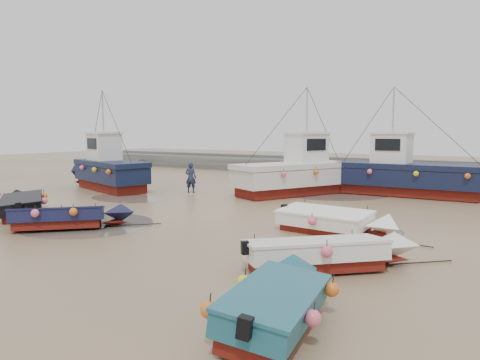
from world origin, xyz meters
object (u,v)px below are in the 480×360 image
object	(u,v)px
dinghy_5	(334,219)
cabin_boat_2	(399,173)
dinghy_2	(278,296)
cabin_boat_1	(301,172)
person	(191,193)
dinghy_1	(68,214)
dinghy_3	(329,250)
dinghy_4	(23,202)
cabin_boat_0	(107,168)

from	to	relation	value
dinghy_5	cabin_boat_2	bearing A→B (deg)	-171.20
dinghy_2	cabin_boat_2	world-z (taller)	cabin_boat_2
dinghy_2	cabin_boat_1	bearing A→B (deg)	103.95
cabin_boat_2	dinghy_5	bearing A→B (deg)	-177.43
dinghy_5	person	xyz separation A→B (m)	(-11.53, 6.18, -0.55)
dinghy_1	cabin_boat_2	size ratio (longest dim) A/B	0.40
dinghy_2	person	xyz separation A→B (m)	(-13.58, 14.31, -0.56)
dinghy_3	dinghy_5	bearing A→B (deg)	155.25
dinghy_1	dinghy_4	xyz separation A→B (m)	(-4.34, 0.93, -0.02)
dinghy_4	cabin_boat_1	size ratio (longest dim) A/B	0.58
dinghy_5	cabin_boat_1	size ratio (longest dim) A/B	0.56
dinghy_1	dinghy_3	size ratio (longest dim) A/B	0.94
dinghy_3	dinghy_5	world-z (taller)	same
dinghy_5	cabin_boat_2	distance (m)	11.99
dinghy_4	cabin_boat_0	bearing A→B (deg)	59.77
dinghy_5	cabin_boat_0	distance (m)	17.65
dinghy_2	dinghy_3	world-z (taller)	same
dinghy_1	dinghy_5	world-z (taller)	same
dinghy_1	dinghy_3	distance (m)	10.37
dinghy_3	cabin_boat_0	bearing A→B (deg)	-159.78
dinghy_5	person	world-z (taller)	dinghy_5
dinghy_5	dinghy_4	bearing A→B (deg)	-69.02
dinghy_3	cabin_boat_2	xyz separation A→B (m)	(-2.24, 16.21, 0.76)
dinghy_5	dinghy_1	bearing A→B (deg)	-57.09
dinghy_4	cabin_boat_1	xyz separation A→B (m)	(7.55, 12.88, 0.79)
dinghy_4	cabin_boat_1	world-z (taller)	cabin_boat_1
cabin_boat_1	person	bearing A→B (deg)	-127.73
dinghy_2	dinghy_3	distance (m)	3.90
dinghy_4	dinghy_3	bearing A→B (deg)	-57.54
cabin_boat_0	cabin_boat_1	xyz separation A→B (m)	(11.40, 4.65, -0.03)
cabin_boat_1	person	distance (m)	6.75
dinghy_4	dinghy_1	bearing A→B (deg)	-67.31
dinghy_4	dinghy_5	xyz separation A→B (m)	(13.19, 3.69, 0.02)
cabin_boat_1	person	world-z (taller)	cabin_boat_1
dinghy_2	dinghy_4	size ratio (longest dim) A/B	0.90
dinghy_1	dinghy_4	distance (m)	4.44
dinghy_4	dinghy_5	bearing A→B (deg)	-39.67
dinghy_4	cabin_boat_0	world-z (taller)	cabin_boat_0
dinghy_1	dinghy_3	world-z (taller)	same
cabin_boat_0	dinghy_3	bearing A→B (deg)	-97.49
cabin_boat_0	cabin_boat_2	bearing A→B (deg)	-47.69
dinghy_1	person	distance (m)	11.13
dinghy_1	dinghy_5	distance (m)	9.98
cabin_boat_0	person	distance (m)	5.91
cabin_boat_1	cabin_boat_2	world-z (taller)	same
dinghy_1	dinghy_2	size ratio (longest dim) A/B	0.87
dinghy_2	cabin_boat_0	size ratio (longest dim) A/B	0.55
cabin_boat_1	dinghy_2	bearing A→B (deg)	-40.88
dinghy_2	dinghy_3	xyz separation A→B (m)	(-0.53, 3.86, -0.02)
dinghy_4	cabin_boat_1	bearing A→B (deg)	4.32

